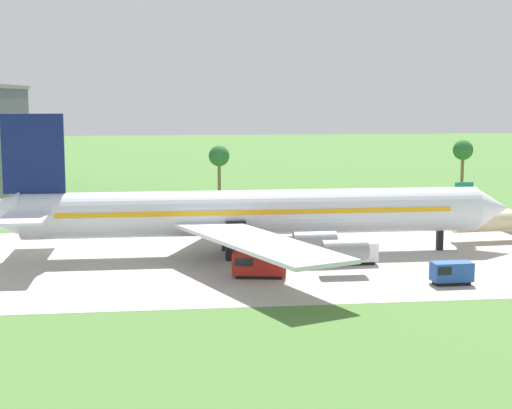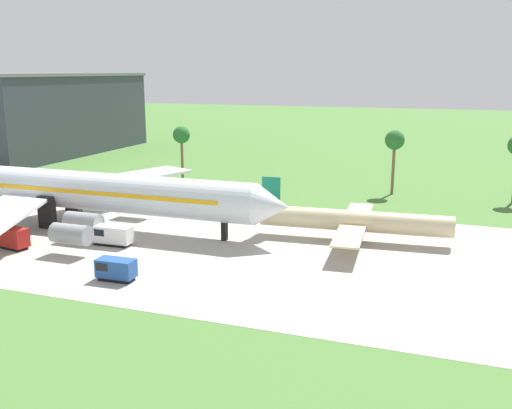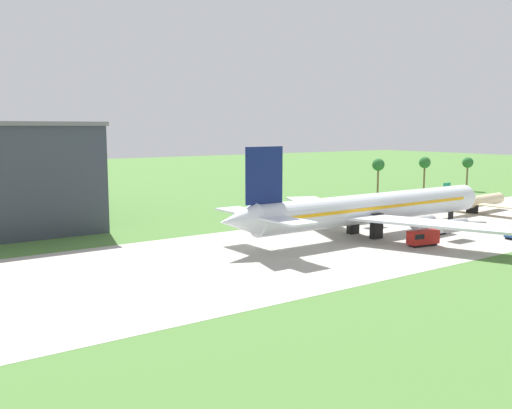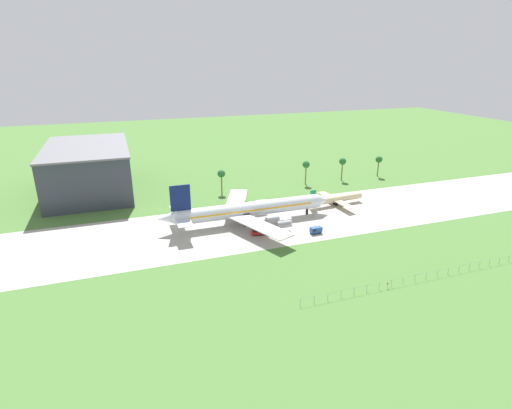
{
  "view_description": "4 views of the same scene",
  "coord_description": "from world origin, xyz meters",
  "views": [
    {
      "loc": [
        -45.47,
        -93.55,
        19.93
      ],
      "look_at": [
        -33.62,
        2.55,
        6.37
      ],
      "focal_mm": 55.0,
      "sensor_mm": 36.0,
      "label": 1
    },
    {
      "loc": [
        19.55,
        -66.38,
        22.55
      ],
      "look_at": [
        -5.07,
        2.55,
        5.37
      ],
      "focal_mm": 40.0,
      "sensor_mm": 36.0,
      "label": 2
    },
    {
      "loc": [
        -116.21,
        -73.99,
        20.79
      ],
      "look_at": [
        -62.17,
        2.55,
        8.18
      ],
      "focal_mm": 40.0,
      "sensor_mm": 36.0,
      "label": 3
    },
    {
      "loc": [
        -79.82,
        -133.6,
        59.75
      ],
      "look_at": [
        -30.83,
        5.0,
        6.0
      ],
      "focal_mm": 28.0,
      "sensor_mm": 36.0,
      "label": 4
    }
  ],
  "objects": [
    {
      "name": "jet_airliner",
      "position": [
        -34.91,
        2.55,
        5.31
      ],
      "size": [
        68.62,
        56.79,
        17.73
      ],
      "color": "silver",
      "rests_on": "ground_plane"
    },
    {
      "name": "baggage_tug",
      "position": [
        -34.99,
        -10.03,
        1.49
      ],
      "size": [
        6.15,
        3.04,
        2.79
      ],
      "color": "black",
      "rests_on": "ground_plane"
    },
    {
      "name": "fuel_truck",
      "position": [
        -15.11,
        -15.6,
        1.31
      ],
      "size": [
        4.32,
        2.14,
        2.42
      ],
      "color": "black",
      "rests_on": "ground_plane"
    },
    {
      "name": "catering_van",
      "position": [
        -22.98,
        -4.57,
        1.42
      ],
      "size": [
        5.58,
        2.22,
        2.64
      ],
      "color": "black",
      "rests_on": "ground_plane"
    },
    {
      "name": "palm_tree_row",
      "position": [
        13.46,
        40.76,
        9.48
      ],
      "size": [
        90.44,
        3.6,
        11.99
      ],
      "color": "brown",
      "rests_on": "ground_plane"
    }
  ]
}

